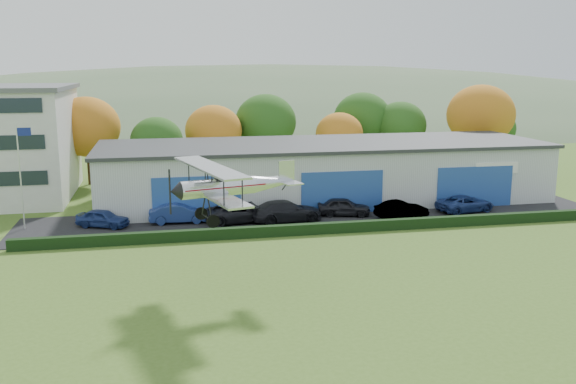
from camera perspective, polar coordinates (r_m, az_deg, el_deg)
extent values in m
plane|color=#43631F|center=(30.99, 7.77, -11.74)|extent=(300.00, 300.00, 0.00)
cube|color=black|center=(50.92, 3.11, -2.33)|extent=(48.00, 9.00, 0.05)
cube|color=black|center=(46.35, 4.63, -3.26)|extent=(46.00, 0.60, 0.80)
cube|color=#B2B7BC|center=(57.55, 3.28, 1.80)|extent=(40.00, 12.00, 5.00)
cube|color=#2D3033|center=(57.17, 3.31, 4.42)|extent=(40.60, 12.60, 0.30)
cube|color=#254B9D|center=(49.90, -8.33, -0.63)|extent=(7.00, 0.12, 3.60)
cube|color=#254B9D|center=(51.96, 4.99, -0.07)|extent=(7.00, 0.12, 3.60)
cube|color=#254B9D|center=(56.55, 16.72, 0.43)|extent=(7.00, 0.12, 3.60)
cylinder|color=silver|center=(50.51, -23.29, 1.24)|extent=(0.10, 0.10, 8.00)
cube|color=navy|center=(49.97, -23.03, 5.10)|extent=(1.00, 0.04, 0.60)
cylinder|color=#3D2614|center=(68.00, -17.73, 1.97)|extent=(0.36, 0.36, 3.15)
ellipsoid|color=#A97214|center=(67.45, -17.96, 5.71)|extent=(6.84, 6.84, 6.16)
cylinder|color=#3D2614|center=(65.70, -11.80, 1.65)|extent=(0.36, 0.36, 2.45)
ellipsoid|color=#1E4C14|center=(65.21, -11.93, 4.65)|extent=(5.32, 5.32, 4.79)
cylinder|color=#3D2614|center=(67.89, -6.74, 2.28)|extent=(0.36, 0.36, 2.80)
ellipsoid|color=#A97214|center=(67.37, -6.82, 5.60)|extent=(6.08, 6.08, 5.47)
cylinder|color=#3D2614|center=(70.58, -2.03, 2.85)|extent=(0.36, 0.36, 3.15)
ellipsoid|color=#1E4C14|center=(70.05, -2.06, 6.45)|extent=(6.84, 6.84, 6.16)
cylinder|color=#3D2614|center=(70.50, 4.67, 2.52)|extent=(0.36, 0.36, 2.45)
ellipsoid|color=#A97214|center=(70.04, 4.72, 5.32)|extent=(5.32, 5.32, 4.79)
cylinder|color=#3D2614|center=(74.95, 10.13, 3.04)|extent=(0.36, 0.36, 2.80)
ellipsoid|color=#1E4C14|center=(74.48, 10.24, 6.06)|extent=(6.08, 6.08, 5.47)
cylinder|color=#3D2614|center=(74.73, 17.00, 2.97)|extent=(0.36, 0.36, 3.50)
ellipsoid|color=#A97214|center=(74.20, 17.22, 6.75)|extent=(7.60, 7.60, 6.84)
cylinder|color=#3D2614|center=(80.20, 18.13, 3.07)|extent=(0.36, 0.36, 2.45)
ellipsoid|color=#1E4C14|center=(79.80, 18.28, 5.53)|extent=(5.32, 5.32, 4.79)
cylinder|color=#3D2614|center=(73.05, -22.86, 1.82)|extent=(0.36, 0.36, 2.10)
ellipsoid|color=#A97214|center=(72.66, -23.04, 4.13)|extent=(4.56, 4.56, 4.10)
cylinder|color=#3D2614|center=(75.41, 6.74, 3.33)|extent=(0.36, 0.36, 3.15)
ellipsoid|color=#1E4C14|center=(74.91, 6.82, 6.70)|extent=(6.84, 6.84, 6.16)
ellipsoid|color=#4C6642|center=(171.64, -1.62, 2.23)|extent=(320.00, 196.00, 56.00)
ellipsoid|color=#4C6642|center=(195.59, 19.06, 4.37)|extent=(240.00, 126.00, 36.00)
imported|color=navy|center=(49.64, -16.60, -2.32)|extent=(4.34, 3.14, 1.37)
imported|color=navy|center=(49.60, -9.93, -1.91)|extent=(4.72, 1.78, 1.54)
imported|color=black|center=(49.22, -4.48, -1.89)|extent=(5.85, 3.45, 1.53)
imported|color=black|center=(49.31, -0.19, -1.74)|extent=(6.04, 3.16, 1.67)
imported|color=black|center=(51.40, 5.14, -1.35)|extent=(4.64, 2.78, 1.48)
imported|color=gray|center=(51.21, 10.35, -1.57)|extent=(4.43, 1.93, 1.42)
imported|color=navy|center=(54.65, 15.91, -1.02)|extent=(5.43, 3.36, 1.40)
cylinder|color=silver|center=(33.34, -6.45, 0.41)|extent=(4.20, 1.97, 0.97)
cone|color=silver|center=(34.55, -1.41, 0.87)|extent=(2.54, 1.54, 0.97)
cone|color=black|center=(32.64, -10.27, 0.05)|extent=(0.77, 1.07, 0.97)
cube|color=maroon|center=(33.44, -5.93, 0.54)|extent=(4.62, 2.10, 0.06)
cube|color=black|center=(33.44, -5.60, 1.25)|extent=(1.41, 0.95, 0.27)
cube|color=silver|center=(33.33, -6.78, -0.17)|extent=(3.26, 7.84, 0.11)
cube|color=silver|center=(33.00, -7.20, 2.27)|extent=(3.47, 8.28, 0.11)
cylinder|color=black|center=(30.45, -5.89, 0.14)|extent=(0.08, 0.08, 1.40)
cylinder|color=black|center=(30.79, -4.21, 0.30)|extent=(0.08, 0.08, 1.40)
cylinder|color=black|center=(35.66, -9.06, 1.73)|extent=(0.08, 0.08, 1.40)
cylinder|color=black|center=(35.96, -7.59, 1.85)|extent=(0.08, 0.08, 1.40)
cylinder|color=black|center=(32.71, -6.96, 1.52)|extent=(0.12, 0.24, 0.80)
cylinder|color=black|center=(33.42, -7.39, 1.72)|extent=(0.12, 0.24, 0.80)
cylinder|color=black|center=(32.90, -7.20, -1.39)|extent=(0.26, 0.74, 1.32)
cylinder|color=black|center=(33.74, -7.71, -1.08)|extent=(0.26, 0.74, 1.32)
cylinder|color=black|center=(33.47, -7.43, -2.31)|extent=(0.59, 2.00, 0.08)
cylinder|color=black|center=(32.58, -6.87, -2.68)|extent=(0.70, 0.32, 0.69)
cylinder|color=black|center=(34.36, -7.96, -1.96)|extent=(0.70, 0.32, 0.69)
cylinder|color=black|center=(34.92, -0.29, 0.53)|extent=(0.40, 0.16, 0.45)
cube|color=silver|center=(34.86, -0.29, 1.05)|extent=(1.65, 2.95, 0.06)
cube|color=silver|center=(34.82, -0.13, 1.94)|extent=(0.95, 0.31, 1.18)
cube|color=black|center=(32.57, -10.76, 0.01)|extent=(0.10, 0.14, 2.37)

